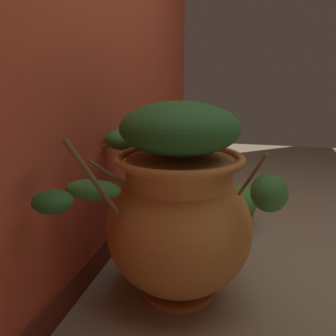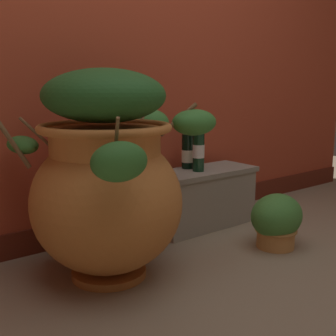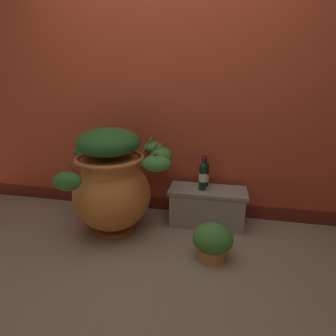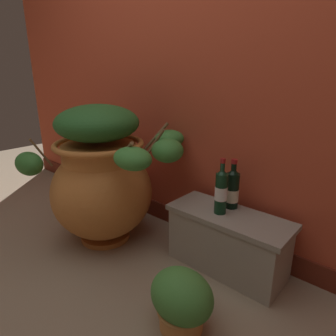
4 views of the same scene
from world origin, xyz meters
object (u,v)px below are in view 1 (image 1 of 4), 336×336
object	(u,v)px
terracotta_urn	(179,204)
wine_bottle_middle	(150,159)
wine_bottle_left	(165,158)
potted_shrub	(239,206)

from	to	relation	value
terracotta_urn	wine_bottle_middle	world-z (taller)	terracotta_urn
wine_bottle_left	wine_bottle_middle	world-z (taller)	wine_bottle_left
wine_bottle_middle	potted_shrub	bearing A→B (deg)	-79.55
wine_bottle_middle	potted_shrub	world-z (taller)	wine_bottle_middle
terracotta_urn	potted_shrub	xyz separation A→B (m)	(0.88, -0.25, -0.31)
terracotta_urn	potted_shrub	size ratio (longest dim) A/B	3.58
wine_bottle_left	terracotta_urn	bearing A→B (deg)	-162.02
wine_bottle_left	wine_bottle_middle	bearing A→B (deg)	84.60
wine_bottle_left	wine_bottle_middle	xyz separation A→B (m)	(0.01, 0.11, -0.02)
wine_bottle_left	wine_bottle_middle	distance (m)	0.11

